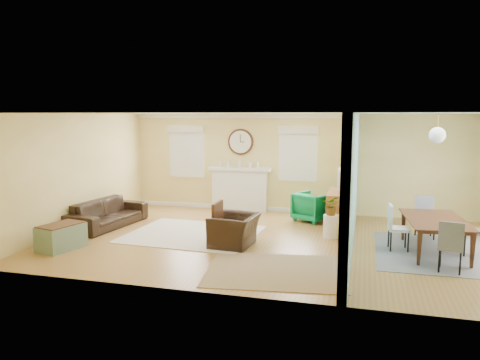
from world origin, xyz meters
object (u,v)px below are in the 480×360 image
sofa (108,213)px  green_chair (312,207)px  dining_table (436,236)px  credenza (338,208)px  eames_chair (235,230)px

sofa → green_chair: bearing=-61.7°
sofa → dining_table: dining_table is taller
credenza → dining_table: bearing=-43.8°
eames_chair → green_chair: 2.88m
credenza → dining_table: size_ratio=0.74×
sofa → dining_table: (7.05, -0.30, 0.02)m
sofa → credenza: (5.14, 1.54, 0.09)m
sofa → dining_table: bearing=-85.9°
green_chair → sofa: bearing=52.0°
credenza → dining_table: credenza is taller
sofa → eames_chair: bearing=-97.2°
green_chair → dining_table: 3.29m
green_chair → credenza: size_ratio=0.56×
sofa → credenza: bearing=-66.8°
sofa → green_chair: green_chair is taller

